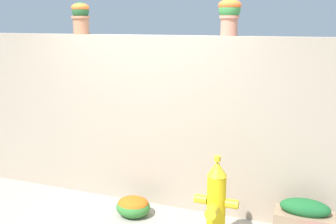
% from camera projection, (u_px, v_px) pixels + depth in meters
% --- Properties ---
extents(stone_wall, '(6.17, 0.30, 2.07)m').
position_uv_depth(stone_wall, '(150.00, 120.00, 5.01)').
color(stone_wall, tan).
rests_on(stone_wall, ground).
extents(potted_plant_1, '(0.23, 0.23, 0.39)m').
position_uv_depth(potted_plant_1, '(81.00, 15.00, 5.06)').
color(potted_plant_1, '#AE6F4F').
rests_on(potted_plant_1, stone_wall).
extents(potted_plant_2, '(0.25, 0.25, 0.41)m').
position_uv_depth(potted_plant_2, '(229.00, 13.00, 4.43)').
color(potted_plant_2, tan).
rests_on(potted_plant_2, stone_wall).
extents(fire_hydrant, '(0.45, 0.37, 0.93)m').
position_uv_depth(fire_hydrant, '(216.00, 204.00, 4.09)').
color(fire_hydrant, yellow).
rests_on(fire_hydrant, ground).
extents(flower_bush_right, '(0.41, 0.36, 0.23)m').
position_uv_depth(flower_bush_right, '(133.00, 206.00, 4.73)').
color(flower_bush_right, '#357932').
rests_on(flower_bush_right, ground).
extents(planter_box, '(0.59, 0.29, 0.47)m').
position_uv_depth(planter_box, '(304.00, 222.00, 4.13)').
color(planter_box, '#9A7B5D').
rests_on(planter_box, ground).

